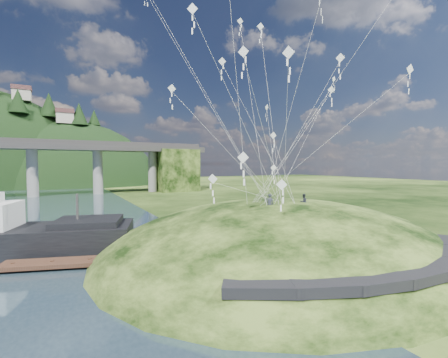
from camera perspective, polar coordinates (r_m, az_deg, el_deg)
ground at (r=24.65m, az=-1.43°, el=-17.36°), size 320.00×320.00×0.00m
grass_hill at (r=30.93m, az=10.54°, el=-16.08°), size 36.00×32.00×13.00m
footpath at (r=22.07m, az=29.93°, el=-14.48°), size 22.29×5.84×0.83m
work_barge at (r=35.01m, az=-36.24°, el=-8.58°), size 22.52×12.23×7.61m
wooden_dock at (r=28.16m, az=-24.21°, el=-14.10°), size 13.43×6.30×0.96m
kite_flyers at (r=28.06m, az=11.94°, el=-2.74°), size 4.76×0.86×1.96m
kite_swarm at (r=29.59m, az=10.14°, el=19.66°), size 21.13×17.52×22.03m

